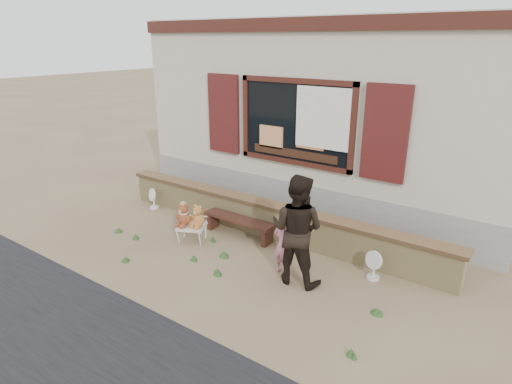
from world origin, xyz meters
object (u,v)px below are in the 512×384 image
Objects in this scene: bench at (239,223)px; teddy_bear_left at (184,214)px; adult at (297,230)px; teddy_bear_right at (198,215)px; folding_chair at (192,227)px; child at (283,245)px.

teddy_bear_left reaches higher than bench.
bench is 1.96m from adult.
teddy_bear_right reaches higher than bench.
teddy_bear_left is (-0.13, -0.06, 0.26)m from folding_chair.
folding_chair is 2.38m from adult.
child is at bearing -25.23° from folding_chair.
teddy_bear_right is at bearing 0.00° from folding_chair.
bench is at bearing 20.28° from teddy_bear_left.
folding_chair is 0.63× the size of child.
teddy_bear_left is 0.45× the size of child.
teddy_bear_right reaches higher than folding_chair.
bench is 0.81m from teddy_bear_right.
adult is (1.70, -0.77, 0.60)m from bench.
teddy_bear_right is (0.13, 0.06, 0.25)m from folding_chair.
teddy_bear_right is (-0.48, -0.61, 0.25)m from bench.
teddy_bear_left is at bearing 180.00° from folding_chair.
teddy_bear_right is 2.21m from adult.
folding_chair is (-0.61, -0.67, -0.00)m from bench.
teddy_bear_right is at bearing -9.46° from adult.
child is 0.58× the size of adult.
bench reaches higher than folding_chair.
bench is at bearing -29.60° from adult.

